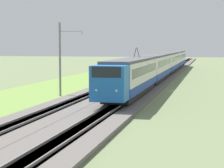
# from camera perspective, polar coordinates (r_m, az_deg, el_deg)

# --- Properties ---
(ballast_main) EXTENTS (240.00, 4.40, 0.30)m
(ballast_main) POSITION_cam_1_polar(r_m,az_deg,el_deg) (58.15, 0.58, -0.10)
(ballast_main) COLOR #605B56
(ballast_main) RESTS_ON ground
(ballast_adjacent) EXTENTS (240.00, 4.40, 0.30)m
(ballast_adjacent) POSITION_cam_1_polar(r_m,az_deg,el_deg) (57.39, 4.91, -0.19)
(ballast_adjacent) COLOR #605B56
(ballast_adjacent) RESTS_ON ground
(track_main) EXTENTS (240.00, 1.57, 0.45)m
(track_main) POSITION_cam_1_polar(r_m,az_deg,el_deg) (58.15, 0.58, -0.09)
(track_main) COLOR #4C4238
(track_main) RESTS_ON ground
(track_adjacent) EXTENTS (240.00, 1.57, 0.45)m
(track_adjacent) POSITION_cam_1_polar(r_m,az_deg,el_deg) (57.39, 4.91, -0.18)
(track_adjacent) COLOR #4C4238
(track_adjacent) RESTS_ON ground
(grass_verge) EXTENTS (240.00, 10.34, 0.12)m
(grass_verge) POSITION_cam_1_polar(r_m,az_deg,el_deg) (59.87, -5.56, -0.06)
(grass_verge) COLOR olive
(grass_verge) RESTS_ON ground
(passenger_train) EXTENTS (83.02, 2.89, 5.14)m
(passenger_train) POSITION_cam_1_polar(r_m,az_deg,el_deg) (74.51, 6.75, 2.73)
(passenger_train) COLOR blue
(passenger_train) RESTS_ON ground
(catenary_mast_mid) EXTENTS (0.22, 2.56, 7.74)m
(catenary_mast_mid) POSITION_cam_1_polar(r_m,az_deg,el_deg) (45.51, -6.74, 3.30)
(catenary_mast_mid) COLOR slate
(catenary_mast_mid) RESTS_ON ground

